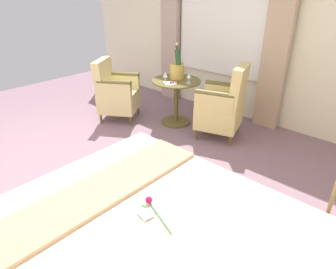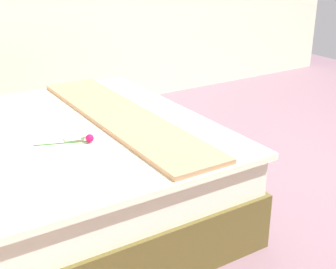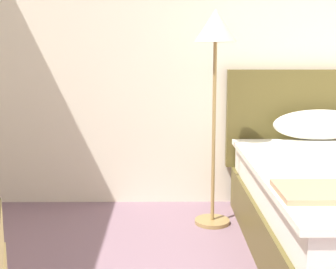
{
  "view_description": "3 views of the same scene",
  "coord_description": "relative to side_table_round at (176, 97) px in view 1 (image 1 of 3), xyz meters",
  "views": [
    {
      "loc": [
        1.45,
        2.67,
        1.92
      ],
      "look_at": [
        -0.46,
        0.93,
        0.63
      ],
      "focal_mm": 32.0,
      "sensor_mm": 36.0,
      "label": 1
    },
    {
      "loc": [
        -1.97,
        2.47,
        1.69
      ],
      "look_at": [
        -0.23,
        1.37,
        0.86
      ],
      "focal_mm": 50.0,
      "sensor_mm": 36.0,
      "label": 2
    },
    {
      "loc": [
        -0.89,
        -1.17,
        1.37
      ],
      "look_at": [
        -0.87,
        1.14,
        0.95
      ],
      "focal_mm": 50.0,
      "sensor_mm": 36.0,
      "label": 3
    }
  ],
  "objects": [
    {
      "name": "side_table_round",
      "position": [
        0.0,
        0.0,
        0.0
      ],
      "size": [
        0.72,
        0.72,
        0.67
      ],
      "color": "brown",
      "rests_on": "ground"
    },
    {
      "name": "ground_plane",
      "position": [
        1.77,
        0.1,
        -0.41
      ],
      "size": [
        7.38,
        7.38,
        0.0
      ],
      "primitive_type": "plane",
      "color": "gray"
    },
    {
      "name": "wine_glass_near_bucket",
      "position": [
        0.19,
        -0.04,
        0.36
      ],
      "size": [
        0.07,
        0.07,
        0.15
      ],
      "color": "white",
      "rests_on": "side_table_round"
    },
    {
      "name": "snack_plate",
      "position": [
        0.19,
        0.06,
        0.27
      ],
      "size": [
        0.18,
        0.18,
        0.04
      ],
      "color": "white",
      "rests_on": "side_table_round"
    },
    {
      "name": "wine_glass_near_edge",
      "position": [
        -0.01,
        0.22,
        0.36
      ],
      "size": [
        0.07,
        0.07,
        0.13
      ],
      "color": "white",
      "rests_on": "side_table_round"
    },
    {
      "name": "armchair_by_window",
      "position": [
        -0.08,
        0.77,
        0.04
      ],
      "size": [
        0.69,
        0.72,
        1.02
      ],
      "color": "brown",
      "rests_on": "ground"
    },
    {
      "name": "wall_window_side",
      "position": [
        -0.97,
        0.1,
        1.07
      ],
      "size": [
        0.27,
        6.0,
        2.99
      ],
      "color": "#ECE5C5",
      "rests_on": "ground"
    },
    {
      "name": "armchair_facing_bed",
      "position": [
        0.49,
        -0.8,
        0.02
      ],
      "size": [
        0.76,
        0.77,
        0.93
      ],
      "color": "brown",
      "rests_on": "ground"
    },
    {
      "name": "champagne_bucket",
      "position": [
        -0.07,
        -0.05,
        0.4
      ],
      "size": [
        0.22,
        0.22,
        0.51
      ],
      "color": "gold",
      "rests_on": "side_table_round"
    }
  ]
}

